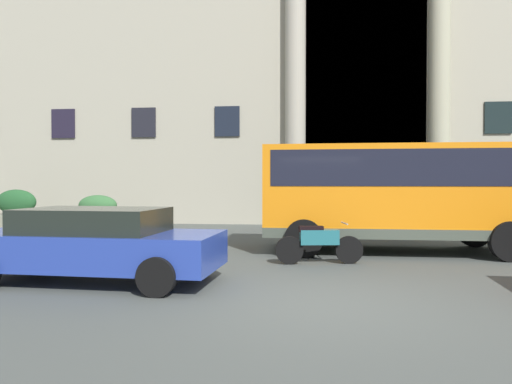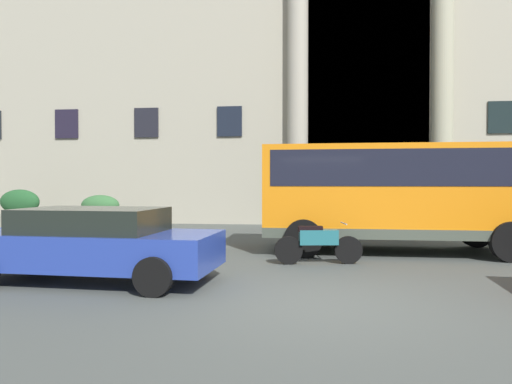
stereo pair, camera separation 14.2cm
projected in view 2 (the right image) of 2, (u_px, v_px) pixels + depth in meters
name	position (u px, v px, depth m)	size (l,w,h in m)	color
ground_plane	(320.00, 308.00, 7.00)	(80.00, 64.00, 0.12)	#474C48
office_building_facade	(316.00, 22.00, 24.15)	(36.08, 9.67, 19.62)	#A29D8A
orange_minibus	(397.00, 189.00, 12.19)	(6.58, 2.88, 2.67)	orange
hedge_planter_entrance_left	(100.00, 213.00, 18.09)	(1.53, 0.87, 1.29)	slate
hedge_planter_far_west	(311.00, 211.00, 17.04)	(2.12, 0.78, 1.55)	#6D6059
hedge_planter_west	(446.00, 213.00, 16.54)	(1.75, 0.94, 1.45)	gray
hedge_planter_entrance_right	(20.00, 209.00, 18.84)	(1.68, 0.77, 1.49)	gray
white_taxi_kerbside	(92.00, 243.00, 8.58)	(4.54, 2.19, 1.30)	#243B98
motorcycle_far_end	(317.00, 243.00, 10.41)	(1.90, 0.57, 0.89)	black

